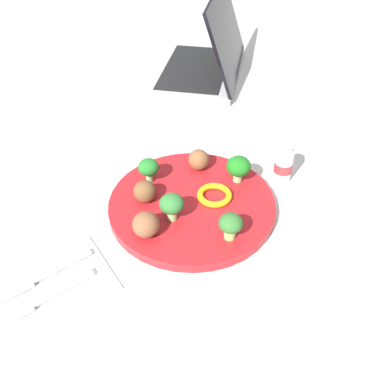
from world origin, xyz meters
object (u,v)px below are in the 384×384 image
meatball_mid_right (146,225)px  yogurt_bottle (284,165)px  fork (47,296)px  pepper_ring_mid_right (215,195)px  broccoli_floret_near_rim (149,168)px  meatball_far_rim (199,160)px  meatball_front_left (145,191)px  knife (39,278)px  napkin (49,286)px  plate (192,205)px  broccoli_floret_front_right (231,224)px  broccoli_floret_back_left (172,205)px  broccoli_floret_mid_left (240,168)px  laptop (204,60)px

meatball_mid_right → yogurt_bottle: bearing=179.1°
fork → yogurt_bottle: bearing=-178.5°
pepper_ring_mid_right → yogurt_bottle: 0.15m
broccoli_floret_near_rim → meatball_far_rim: size_ratio=1.19×
meatball_front_left → knife: size_ratio=0.26×
meatball_mid_right → napkin: size_ratio=0.24×
knife → plate: bearing=-179.2°
plate → meatball_mid_right: bearing=13.2°
yogurt_bottle → broccoli_floret_front_right: bearing=22.1°
broccoli_floret_back_left → meatball_mid_right: 0.05m
broccoli_floret_front_right → broccoli_floret_mid_left: (-0.10, -0.10, 0.00)m
broccoli_floret_near_rim → meatball_far_rim: (-0.09, 0.02, -0.01)m
napkin → yogurt_bottle: size_ratio=2.34×
broccoli_floret_mid_left → napkin: (0.36, 0.02, -0.04)m
plate → broccoli_floret_mid_left: bearing=177.6°
broccoli_floret_front_right → napkin: (0.26, -0.08, -0.04)m
plate → knife: bearing=0.8°
meatball_far_rim → meatball_front_left: (0.13, 0.02, -0.00)m
broccoli_floret_front_right → broccoli_floret_back_left: bearing=-58.9°
broccoli_floret_mid_left → meatball_front_left: broccoli_floret_mid_left is taller
meatball_front_left → laptop: laptop is taller
napkin → meatball_far_rim: bearing=-164.3°
broccoli_floret_near_rim → napkin: broccoli_floret_near_rim is taller
broccoli_floret_front_right → broccoli_floret_mid_left: 0.14m
broccoli_floret_front_right → meatball_far_rim: (-0.06, -0.17, -0.01)m
plate → fork: 0.27m
knife → fork: bearing=87.9°
pepper_ring_mid_right → meatball_front_left: bearing=-31.4°
meatball_mid_right → pepper_ring_mid_right: 0.14m
pepper_ring_mid_right → napkin: pepper_ring_mid_right is taller
plate → broccoli_floret_near_rim: (0.03, -0.09, 0.04)m
fork → knife: 0.04m
broccoli_floret_back_left → yogurt_bottle: size_ratio=0.65×
broccoli_floret_front_right → pepper_ring_mid_right: size_ratio=0.75×
broccoli_floret_near_rim → broccoli_floret_mid_left: (-0.13, 0.09, 0.00)m
meatball_mid_right → napkin: (0.16, -0.00, -0.03)m
broccoli_floret_near_rim → broccoli_floret_back_left: bearing=79.8°
meatball_mid_right → pepper_ring_mid_right: meatball_mid_right is taller
laptop → broccoli_floret_back_left: bearing=48.9°
plate → pepper_ring_mid_right: 0.04m
knife → yogurt_bottle: 0.45m
broccoli_floret_front_right → fork: bearing=-12.8°
meatball_mid_right → meatball_front_left: size_ratio=1.09×
meatball_mid_right → pepper_ring_mid_right: size_ratio=0.70×
meatball_far_rim → meatball_front_left: bearing=9.9°
meatball_far_rim → fork: meatball_far_rim is taller
meatball_far_rim → napkin: (0.32, 0.09, -0.03)m
broccoli_floret_front_right → fork: 0.28m
plate → meatball_far_rim: size_ratio=7.34×
meatball_front_left → yogurt_bottle: 0.25m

